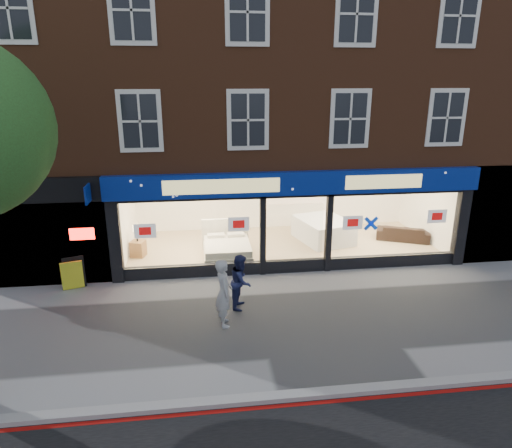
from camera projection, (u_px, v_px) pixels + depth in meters
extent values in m
plane|color=gray|center=(319.00, 319.00, 11.78)|extent=(120.00, 120.00, 0.00)
cube|color=#8C0A07|center=(361.00, 399.00, 8.85)|extent=(60.00, 0.10, 0.01)
cube|color=gray|center=(357.00, 390.00, 9.03)|extent=(60.00, 0.25, 0.12)
cube|color=tan|center=(282.00, 246.00, 16.72)|extent=(11.00, 4.50, 0.10)
cube|color=brown|center=(277.00, 57.00, 16.34)|extent=(19.00, 8.00, 6.70)
cube|color=navy|center=(299.00, 183.00, 13.59)|extent=(11.40, 0.28, 0.70)
cube|color=black|center=(295.00, 265.00, 14.63)|extent=(11.00, 0.18, 0.40)
cube|color=black|center=(115.00, 241.00, 13.59)|extent=(0.35, 0.30, 2.60)
cube|color=black|center=(460.00, 226.00, 14.93)|extent=(0.35, 0.30, 2.60)
cube|color=white|center=(191.00, 234.00, 13.77)|extent=(4.20, 0.02, 2.10)
cube|color=white|center=(396.00, 225.00, 14.56)|extent=(4.20, 0.02, 2.10)
cube|color=white|center=(294.00, 236.00, 14.49)|extent=(1.80, 0.02, 2.10)
cube|color=silver|center=(273.00, 198.00, 18.46)|extent=(11.00, 0.20, 2.60)
cube|color=#FFEAC6|center=(284.00, 178.00, 15.93)|extent=(11.00, 4.50, 0.12)
cube|color=black|center=(42.00, 230.00, 13.47)|extent=(3.80, 0.60, 3.30)
cube|color=#FF140C|center=(82.00, 234.00, 13.30)|extent=(0.70, 0.04, 0.35)
cube|color=silver|center=(227.00, 254.00, 15.41)|extent=(1.57, 1.85, 0.32)
cube|color=silver|center=(227.00, 246.00, 15.32)|extent=(1.51, 1.78, 0.23)
cube|color=silver|center=(225.00, 234.00, 16.22)|extent=(1.65, 0.12, 1.11)
cube|color=silver|center=(216.00, 235.00, 15.86)|extent=(0.60, 0.30, 0.11)
cube|color=silver|center=(236.00, 235.00, 15.94)|extent=(0.60, 0.30, 0.11)
cube|color=brown|center=(138.00, 249.00, 15.58)|extent=(0.56, 0.56, 0.55)
cube|color=silver|center=(323.00, 237.00, 17.13)|extent=(2.14, 2.44, 0.27)
cube|color=silver|center=(323.00, 230.00, 17.05)|extent=(2.14, 2.44, 0.27)
cube|color=silver|center=(324.00, 223.00, 16.97)|extent=(2.14, 2.44, 0.27)
imported|color=black|center=(403.00, 233.00, 17.15)|extent=(2.06, 1.47, 0.56)
cube|color=yellow|center=(73.00, 274.00, 13.35)|extent=(0.70, 0.55, 0.94)
imported|color=#979A9E|center=(224.00, 293.00, 11.27)|extent=(0.47, 0.67, 1.76)
imported|color=#191E47|center=(241.00, 281.00, 12.21)|extent=(0.74, 0.85, 1.50)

